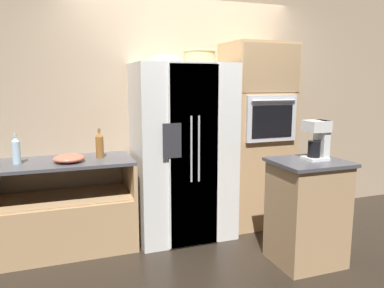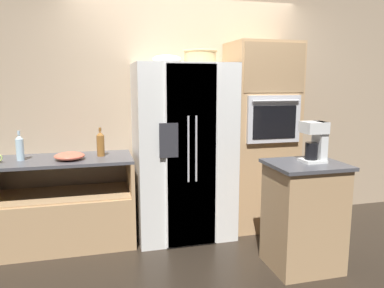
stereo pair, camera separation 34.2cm
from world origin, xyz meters
name	(u,v)px [view 1 (the left image)]	position (x,y,z in m)	size (l,w,h in m)	color
ground_plane	(197,233)	(0.00, 0.00, 0.00)	(20.00, 20.00, 0.00)	black
wall_back	(184,101)	(0.00, 0.43, 1.40)	(12.00, 0.06, 2.80)	tan
counter_left	(51,219)	(-1.45, 0.08, 0.32)	(1.52, 0.64, 0.88)	tan
refrigerator	(183,152)	(-0.14, 0.05, 0.90)	(0.99, 0.74, 1.80)	silver
wall_oven	(256,135)	(0.75, 0.10, 1.02)	(0.71, 0.65, 2.03)	tan
island_counter	(307,212)	(0.70, -0.92, 0.47)	(0.62, 0.54, 0.94)	tan
wicker_basket	(199,56)	(0.03, 0.03, 1.87)	(0.34, 0.34, 0.13)	tan
fruit_bowl	(166,59)	(-0.29, 0.11, 1.84)	(0.29, 0.29, 0.08)	white
bottle_tall	(100,145)	(-0.97, 0.11, 1.01)	(0.08, 0.08, 0.29)	brown
bottle_short	(16,150)	(-1.71, 0.08, 1.00)	(0.07, 0.07, 0.28)	silver
mixing_bowl	(69,158)	(-1.26, 0.00, 0.92)	(0.28, 0.28, 0.07)	#DB664C
coffee_maker	(318,138)	(0.79, -0.91, 1.13)	(0.19, 0.18, 0.35)	white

